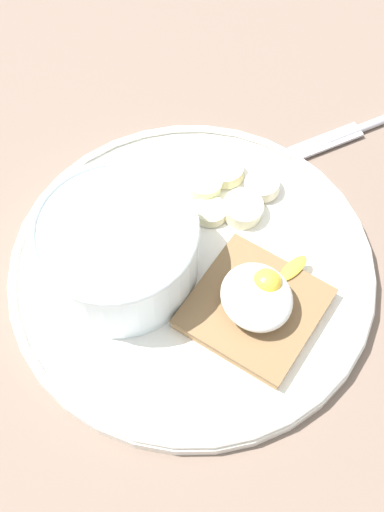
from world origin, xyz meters
TOP-DOWN VIEW (x-y plane):
  - ground_plane at (0.00, 0.00)cm, footprint 120.00×120.00cm
  - plate at (0.00, 0.00)cm, footprint 29.39×29.39cm
  - oatmeal_bowl at (-2.81, -4.97)cm, footprint 12.64×12.64cm
  - toast_slice at (5.68, 2.35)cm, footprint 12.69×12.69cm
  - poached_egg at (5.63, 2.53)cm, footprint 5.81×8.46cm
  - banana_slice_front at (-2.60, 6.24)cm, footprint 4.77×4.76cm
  - banana_slice_left at (-6.64, 7.03)cm, footprint 4.18×4.15cm
  - banana_slice_back at (-3.87, 8.91)cm, footprint 3.15×3.05cm
  - banana_slice_right at (-3.80, 3.84)cm, footprint 3.91×3.93cm
  - banana_slice_inner at (-6.41, 4.50)cm, footprint 4.11×4.21cm
  - knife at (-5.77, 20.39)cm, footprint 2.05×13.57cm

SIDE VIEW (x-z plane):
  - ground_plane at x=0.00cm, z-range 0.00..2.00cm
  - knife at x=-5.77cm, z-range 2.00..2.80cm
  - plate at x=0.00cm, z-range 2.00..3.60cm
  - banana_slice_right at x=-3.80cm, z-range 2.95..4.03cm
  - banana_slice_back at x=-3.87cm, z-range 2.90..4.27cm
  - banana_slice_left at x=-6.64cm, z-range 2.92..4.26cm
  - toast_slice at x=5.68cm, z-range 3.08..4.24cm
  - banana_slice_front at x=-2.60cm, z-range 2.95..4.51cm
  - banana_slice_inner at x=-6.41cm, z-range 2.90..4.62cm
  - poached_egg at x=5.63cm, z-range 3.94..7.28cm
  - oatmeal_bowl at x=-2.81cm, z-range 3.03..9.19cm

